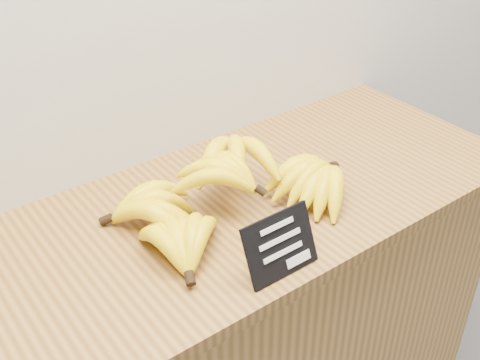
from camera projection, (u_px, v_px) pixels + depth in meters
name	position (u px, v px, depth m)	size (l,w,h in m)	color
counter_top	(226.00, 212.00, 1.24)	(1.34, 0.54, 0.03)	olive
chalkboard_sign	(280.00, 245.00, 1.04)	(0.14, 0.01, 0.11)	black
banana_pile	(226.00, 193.00, 1.18)	(0.55, 0.34, 0.12)	yellow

